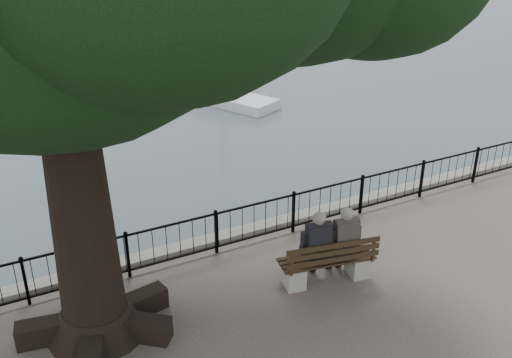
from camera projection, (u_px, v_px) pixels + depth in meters
harbor at (246, 250)px, 13.84m from camera, size 260.00×260.00×1.20m
railing at (256, 220)px, 13.00m from camera, size 22.06×0.06×1.00m
bench at (327, 266)px, 11.65m from camera, size 2.06×0.97×1.05m
person_left at (315, 248)px, 11.52m from camera, size 0.57×0.88×1.66m
person_right at (342, 244)px, 11.68m from camera, size 0.57×0.88×1.66m
sailboat_c at (218, 94)px, 26.74m from camera, size 4.04×6.28×12.51m
sailboat_d at (223, 48)px, 36.47m from camera, size 1.75×5.98×10.72m
sailboat_f at (30, 35)px, 40.31m from camera, size 3.28×6.22×12.58m
sailboat_g at (111, 28)px, 43.02m from camera, size 1.90×4.95×9.72m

